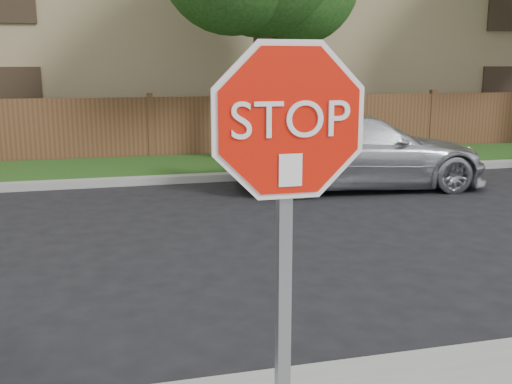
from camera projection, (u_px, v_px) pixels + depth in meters
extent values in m
plane|color=black|center=(276.00, 380.00, 4.65)|extent=(90.00, 90.00, 0.00)
cube|color=gray|center=(165.00, 180.00, 12.35)|extent=(70.00, 0.30, 0.15)
cube|color=#1E4714|center=(158.00, 167.00, 13.92)|extent=(70.00, 3.00, 0.12)
cube|color=#54331D|center=(151.00, 129.00, 15.28)|extent=(70.00, 0.12, 1.60)
cube|color=tan|center=(135.00, 47.00, 20.12)|extent=(34.00, 8.00, 6.00)
cylinder|color=#382B21|center=(263.00, 84.00, 14.04)|extent=(0.44, 0.44, 3.92)
cube|color=gray|center=(283.00, 304.00, 2.93)|extent=(0.06, 0.06, 2.30)
cylinder|color=white|center=(289.00, 121.00, 2.68)|extent=(1.01, 0.02, 1.01)
cylinder|color=red|center=(290.00, 121.00, 2.67)|extent=(0.93, 0.02, 0.93)
cube|color=white|center=(291.00, 170.00, 2.71)|extent=(0.11, 0.00, 0.15)
imported|color=silver|center=(359.00, 151.00, 11.81)|extent=(5.19, 2.47, 1.46)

